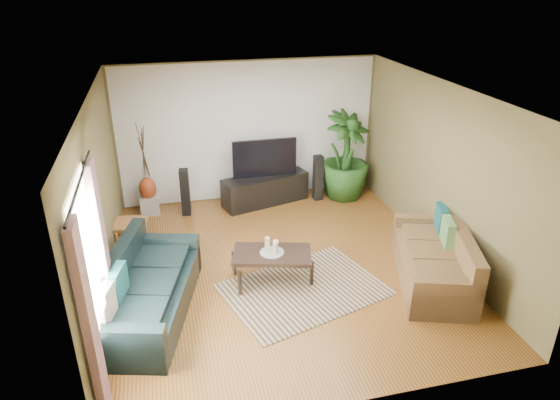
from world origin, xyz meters
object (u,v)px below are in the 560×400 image
object	(u,v)px
coffee_table	(272,266)
potted_plant	(345,156)
speaker_right	(318,178)
pedestal	(150,205)
vase	(148,188)
television	(265,158)
tv_stand	(265,189)
sofa_left	(148,286)
side_table	(132,237)
sofa_right	(433,255)
speaker_left	(185,192)

from	to	relation	value
coffee_table	potted_plant	world-z (taller)	potted_plant
speaker_right	potted_plant	bearing A→B (deg)	-3.65
pedestal	vase	size ratio (longest dim) A/B	0.78
television	pedestal	distance (m)	2.33
tv_stand	television	distance (m)	0.64
potted_plant	coffee_table	bearing A→B (deg)	-128.51
sofa_left	speaker_right	xyz separation A→B (m)	(3.27, 2.98, 0.03)
sofa_left	potted_plant	world-z (taller)	potted_plant
television	vase	size ratio (longest dim) A/B	2.80
sofa_left	television	size ratio (longest dim) A/B	1.83
television	side_table	xyz separation A→B (m)	(-2.48, -1.36, -0.66)
television	vase	bearing A→B (deg)	178.88
sofa_right	side_table	bearing A→B (deg)	-95.27
sofa_left	speaker_left	distance (m)	2.99
side_table	sofa_right	bearing A→B (deg)	-23.85
sofa_left	vase	distance (m)	3.12
potted_plant	pedestal	distance (m)	3.87
sofa_right	sofa_left	bearing A→B (deg)	-73.80
tv_stand	speaker_left	distance (m)	1.56
sofa_left	vase	size ratio (longest dim) A/B	5.13
television	side_table	bearing A→B (deg)	-151.32
speaker_left	tv_stand	bearing A→B (deg)	12.35
sofa_left	coffee_table	size ratio (longest dim) A/B	2.00
sofa_right	side_table	distance (m)	4.67
television	speaker_right	world-z (taller)	television
potted_plant	side_table	xyz separation A→B (m)	(-4.08, -1.27, -0.60)
pedestal	vase	xyz separation A→B (m)	(0.00, 0.00, 0.33)
tv_stand	potted_plant	distance (m)	1.70
potted_plant	sofa_right	bearing A→B (deg)	-86.47
sofa_left	sofa_right	distance (m)	4.01
vase	coffee_table	bearing A→B (deg)	-57.55
potted_plant	vase	world-z (taller)	potted_plant
sofa_right	coffee_table	xyz separation A→B (m)	(-2.26, 0.56, -0.19)
sofa_left	side_table	distance (m)	1.75
potted_plant	sofa_left	bearing A→B (deg)	-141.93
coffee_table	pedestal	world-z (taller)	coffee_table
television	side_table	size ratio (longest dim) A/B	2.31
potted_plant	side_table	world-z (taller)	potted_plant
sofa_left	speaker_left	bearing A→B (deg)	2.24
television	speaker_right	distance (m)	1.15
coffee_table	speaker_left	distance (m)	2.75
speaker_right	side_table	distance (m)	3.75
coffee_table	television	world-z (taller)	television
speaker_right	pedestal	world-z (taller)	speaker_right
television	sofa_right	bearing A→B (deg)	-61.11
television	side_table	world-z (taller)	television
speaker_right	potted_plant	xyz separation A→B (m)	(0.55, 0.00, 0.41)
tv_stand	side_table	world-z (taller)	tv_stand
sofa_right	vase	bearing A→B (deg)	-110.86
tv_stand	vase	bearing A→B (deg)	162.38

